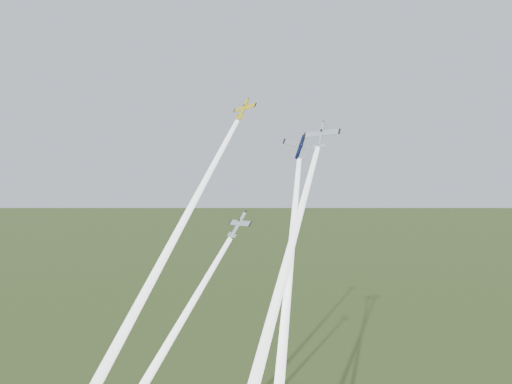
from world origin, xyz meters
The scene contains 8 objects.
plane_yellow centered at (-8.27, 2.83, 108.85)m, with size 6.54×6.49×1.02m, color yellow, non-canonical shape.
smoke_trail_yellow centered at (-13.20, -18.86, 79.25)m, with size 2.27×2.27×67.64m, color white, non-canonical shape.
plane_navy centered at (4.88, 3.56, 100.82)m, with size 7.50×7.44×1.17m, color black, non-canonical shape.
smoke_trail_navy centered at (13.08, -18.69, 69.26)m, with size 2.27×2.27×72.55m, color white, non-canonical shape.
plane_silver_right centered at (9.76, 3.11, 103.23)m, with size 7.73×7.67×1.21m, color silver, non-canonical shape.
smoke_trail_silver_right centered at (11.25, -15.63, 78.22)m, with size 2.27×2.27×56.16m, color white, non-canonical shape.
plane_silver_low centered at (-2.93, -7.90, 85.53)m, with size 7.18×7.12×1.12m, color #AAB3B8, non-canonical shape.
smoke_trail_silver_low centered at (-10.36, -24.78, 60.98)m, with size 2.27×2.27×55.01m, color white, non-canonical shape.
Camera 1 is at (63.84, -114.13, 101.68)m, focal length 45.00 mm.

